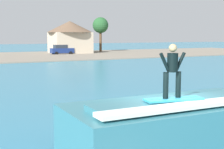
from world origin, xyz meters
The scene contains 7 objects.
ground_plane centered at (0.00, 0.00, 0.00)m, with size 260.00×260.00×0.00m, color teal.
wave_crest centered at (-0.02, -0.35, 0.80)m, with size 6.83×3.11×1.69m.
surfboard centered at (-0.35, -0.76, 1.72)m, with size 1.84×0.78×0.06m.
surfer centered at (-0.37, -0.69, 2.64)m, with size 0.94×0.32×1.61m.
car_far_shore centered at (12.85, 50.42, 0.95)m, with size 4.21×2.15×1.86m.
house_gabled_white centered at (15.41, 52.94, 3.59)m, with size 8.97×8.97×6.38m.
tree_tall_bare centered at (22.84, 54.72, 5.59)m, with size 3.32×3.32×7.37m.
Camera 1 is at (-6.29, -8.48, 3.61)m, focal length 52.58 mm.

